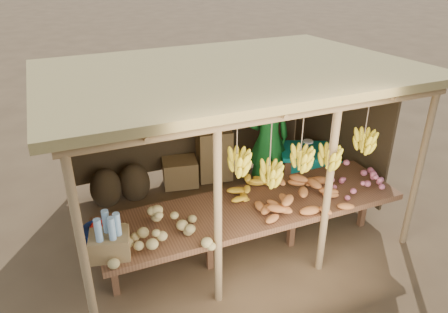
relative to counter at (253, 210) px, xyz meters
name	(u,v)px	position (x,y,z in m)	size (l,w,h in m)	color
ground	(224,218)	(0.00, 0.95, -0.74)	(60.00, 60.00, 0.00)	brown
stall_structure	(228,99)	(0.05, 0.91, 1.17)	(4.70, 3.50, 2.43)	#97774E
counter	(253,210)	(0.00, 0.00, 0.00)	(3.90, 1.05, 0.80)	brown
potato_heap	(152,231)	(-1.37, -0.28, 0.25)	(1.14, 0.68, 0.37)	tan
sweet_potato_heap	(299,192)	(0.54, -0.20, 0.24)	(1.11, 0.67, 0.36)	#C16D31
onion_heap	(361,176)	(1.52, -0.16, 0.24)	(0.82, 0.49, 0.36)	#C35F73
banana_pile	(252,182)	(0.10, 0.25, 0.24)	(0.69, 0.41, 0.35)	yellow
tomato_basin	(97,232)	(-1.90, 0.10, 0.14)	(0.35, 0.35, 0.18)	navy
bottle_box	(109,240)	(-1.82, -0.27, 0.26)	(0.47, 0.40, 0.52)	olive
vendor	(268,139)	(0.94, 1.39, 0.22)	(0.70, 0.46, 1.93)	#187025
tarp_crate	(304,168)	(1.56, 1.21, -0.34)	(1.03, 0.98, 0.97)	brown
carton_stack	(203,160)	(0.11, 2.15, -0.34)	(1.25, 0.53, 0.91)	olive
burlap_sacks	(120,183)	(-1.33, 2.11, -0.44)	(0.96, 0.50, 0.68)	#43341F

